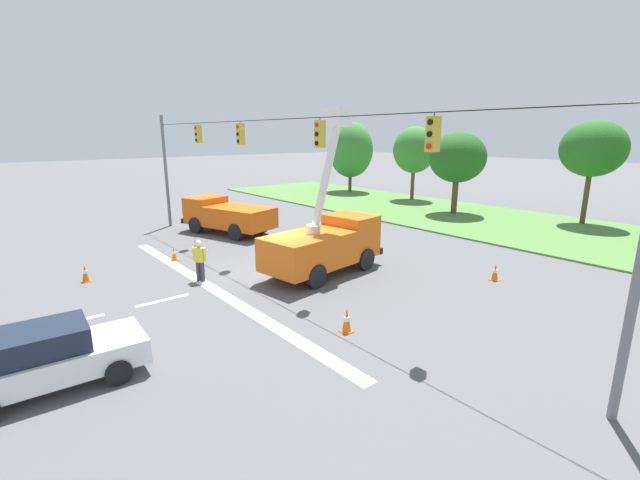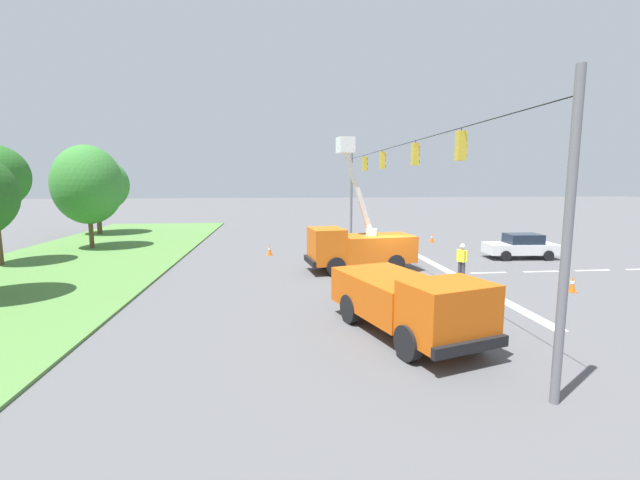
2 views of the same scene
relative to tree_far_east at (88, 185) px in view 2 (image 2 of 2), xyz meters
name	(u,v)px [view 2 (image 2 of 2)]	position (x,y,z in m)	size (l,w,h in m)	color
ground_plane	(394,275)	(-10.38, -19.21, -4.58)	(200.00, 200.00, 0.00)	#565659
grass_verge	(27,282)	(-10.38, -1.21, -4.53)	(56.00, 12.00, 0.10)	#517F3D
lane_markings	(479,273)	(-10.38, -23.84, -4.57)	(17.60, 15.25, 0.01)	silver
signal_gantry	(396,187)	(-10.34, -19.21, 0.00)	(26.20, 0.33, 7.20)	slate
tree_far_east	(88,185)	(0.00, 0.00, 0.00)	(4.62, 4.67, 7.34)	brown
tree_east_end	(97,185)	(8.49, 2.76, -0.10)	(5.34, 5.46, 6.97)	brown
utility_truck_bucket_lift	(358,245)	(-9.10, -17.53, -3.15)	(3.09, 6.03, 7.12)	orange
utility_truck_support_near	(408,300)	(-18.98, -17.22, -3.43)	(6.45, 4.12, 2.13)	#D6560F
sedan_white	(521,246)	(-6.52, -28.46, -3.79)	(2.12, 4.40, 1.56)	white
road_worker	(462,259)	(-11.53, -22.34, -3.58)	(0.57, 0.41, 1.77)	#383842
traffic_cone_foreground_left	(270,250)	(-3.74, -12.66, -4.22)	(0.36, 0.36, 0.72)	orange
traffic_cone_foreground_right	(392,248)	(-4.12, -20.83, -4.19)	(0.36, 0.36, 0.77)	orange
traffic_cone_mid_left	(469,299)	(-16.21, -20.55, -4.26)	(0.36, 0.36, 0.65)	orange
traffic_cone_mid_right	(493,291)	(-15.25, -22.05, -4.26)	(0.36, 0.36, 0.67)	orange
traffic_cone_near_bucket	(572,284)	(-14.52, -26.11, -4.21)	(0.36, 0.36, 0.74)	orange
traffic_cone_lane_edge_a	(432,238)	(0.80, -25.41, -4.20)	(0.36, 0.36, 0.77)	orange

